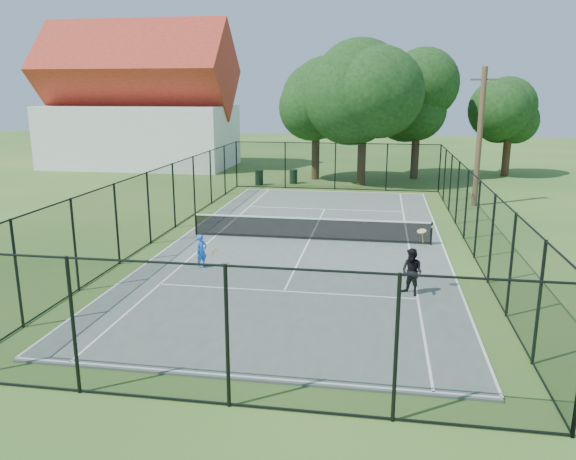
% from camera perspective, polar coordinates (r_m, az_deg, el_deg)
% --- Properties ---
extents(ground, '(120.00, 120.00, 0.00)m').
position_cam_1_polar(ground, '(23.79, 2.21, -1.13)').
color(ground, '#2C571D').
extents(tennis_court, '(11.00, 24.00, 0.06)m').
position_cam_1_polar(tennis_court, '(23.79, 2.21, -1.06)').
color(tennis_court, '#4D5B53').
rests_on(tennis_court, ground).
extents(tennis_net, '(10.08, 0.08, 0.95)m').
position_cam_1_polar(tennis_net, '(23.65, 2.22, 0.23)').
color(tennis_net, black).
rests_on(tennis_net, tennis_court).
extents(fence, '(13.10, 26.10, 3.00)m').
position_cam_1_polar(fence, '(23.45, 2.24, 2.41)').
color(fence, black).
rests_on(fence, ground).
extents(tree_near_left, '(6.17, 6.17, 8.05)m').
position_cam_1_polar(tree_near_left, '(40.27, 2.87, 12.17)').
color(tree_near_left, '#332114').
rests_on(tree_near_left, ground).
extents(tree_near_mid, '(6.99, 6.99, 9.14)m').
position_cam_1_polar(tree_near_mid, '(37.97, 7.67, 12.99)').
color(tree_near_mid, '#332114').
rests_on(tree_near_mid, ground).
extents(tree_near_right, '(5.93, 5.93, 8.18)m').
position_cam_1_polar(tree_near_right, '(41.44, 13.04, 12.23)').
color(tree_near_right, '#332114').
rests_on(tree_near_right, ground).
extents(tree_far_right, '(4.67, 4.67, 6.18)m').
position_cam_1_polar(tree_far_right, '(44.81, 21.55, 9.97)').
color(tree_far_right, '#332114').
rests_on(tree_far_right, ground).
extents(building, '(15.30, 8.15, 11.87)m').
position_cam_1_polar(building, '(49.01, -14.86, 12.02)').
color(building, silver).
rests_on(building, ground).
extents(trash_bin_left, '(0.58, 0.58, 1.01)m').
position_cam_1_polar(trash_bin_left, '(38.04, -2.95, 5.35)').
color(trash_bin_left, black).
rests_on(trash_bin_left, ground).
extents(trash_bin_right, '(0.58, 0.58, 0.96)m').
position_cam_1_polar(trash_bin_right, '(38.59, 0.55, 5.45)').
color(trash_bin_right, black).
rests_on(trash_bin_right, ground).
extents(utility_pole, '(1.40, 0.30, 7.44)m').
position_cam_1_polar(utility_pole, '(32.32, 18.88, 8.95)').
color(utility_pole, '#4C3823').
rests_on(utility_pole, ground).
extents(player_blue, '(0.83, 0.52, 1.19)m').
position_cam_1_polar(player_blue, '(20.13, -8.76, -2.16)').
color(player_blue, blue).
rests_on(player_blue, tennis_court).
extents(player_black, '(1.06, 0.93, 2.10)m').
position_cam_1_polar(player_black, '(17.64, 12.47, -4.17)').
color(player_black, black).
rests_on(player_black, tennis_court).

